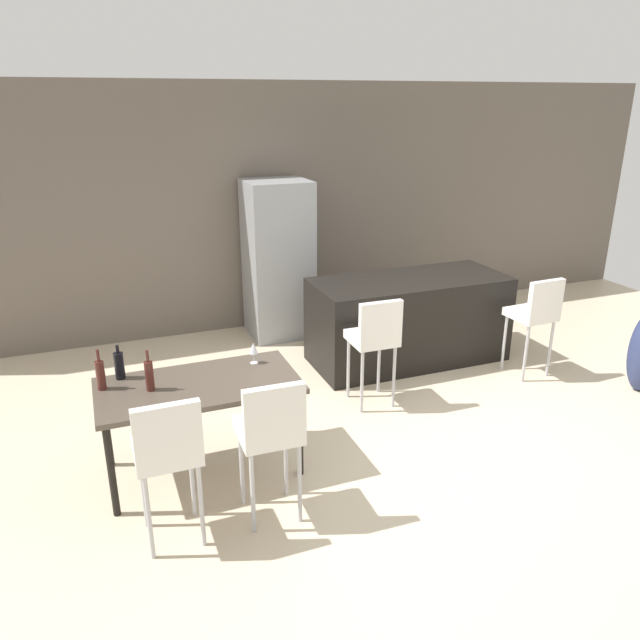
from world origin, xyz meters
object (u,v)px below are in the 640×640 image
kitchen_island (408,320)px  bar_chair_middle (536,311)px  bar_chair_left (375,335)px  dining_chair_near (168,448)px  refrigerator (278,260)px  wine_bottle_middle (149,375)px  dining_table (199,392)px  dining_chair_far (271,428)px  wine_glass_left (253,349)px  wine_bottle_near (119,365)px  wine_bottle_inner (100,374)px

kitchen_island → bar_chair_middle: bearing=-40.0°
kitchen_island → bar_chair_left: (-0.81, -0.82, 0.24)m
dining_chair_near → refrigerator: size_ratio=0.57×
bar_chair_left → wine_bottle_middle: (-2.02, -0.47, 0.16)m
dining_table → dining_chair_far: (0.33, -0.74, 0.03)m
dining_table → wine_glass_left: wine_glass_left is taller
wine_bottle_near → wine_glass_left: wine_bottle_near is taller
dining_chair_far → wine_bottle_middle: (-0.67, 0.76, 0.16)m
wine_bottle_inner → refrigerator: 3.18m
dining_chair_far → dining_table: bearing=113.8°
wine_bottle_middle → wine_glass_left: wine_bottle_middle is taller
dining_chair_near → dining_chair_far: same height
bar_chair_middle → dining_table: bar_chair_middle is taller
wine_glass_left → dining_chair_far: bearing=-99.0°
dining_chair_near → wine_bottle_inner: 0.97m
dining_chair_far → wine_glass_left: size_ratio=6.03×
bar_chair_left → refrigerator: refrigerator is taller
refrigerator → wine_bottle_inner: bearing=-131.0°
dining_table → kitchen_island: bearing=27.7°
bar_chair_left → wine_glass_left: bearing=-166.8°
wine_bottle_near → refrigerator: (1.95, 2.27, 0.07)m
wine_bottle_near → refrigerator: size_ratio=0.15×
dining_table → dining_chair_near: dining_chair_near is taller
bar_chair_left → refrigerator: size_ratio=0.57×
dining_chair_near → wine_bottle_inner: (-0.33, 0.90, 0.16)m
dining_table → wine_bottle_inner: (-0.66, 0.16, 0.19)m
bar_chair_left → wine_bottle_near: (-2.20, -0.19, 0.15)m
bar_chair_left → wine_bottle_inner: 2.37m
refrigerator → wine_bottle_middle: bearing=-124.7°
wine_bottle_near → wine_glass_left: (1.00, -0.09, 0.02)m
dining_chair_near → dining_chair_far: bearing=0.0°
kitchen_island → refrigerator: size_ratio=1.13×
wine_glass_left → bar_chair_middle: bearing=5.4°
wine_bottle_middle → dining_chair_near: bearing=-89.4°
bar_chair_left → wine_glass_left: (-1.20, -0.28, 0.17)m
bar_chair_middle → wine_bottle_middle: 3.84m
dining_table → refrigerator: 2.94m
bar_chair_middle → wine_bottle_near: size_ratio=3.92×
bar_chair_left → refrigerator: bearing=97.0°
dining_chair_near → wine_bottle_near: 1.07m
bar_chair_left → wine_glass_left: size_ratio=6.03×
wine_bottle_inner → refrigerator: refrigerator is taller
wine_glass_left → wine_bottle_inner: bearing=-177.8°
kitchen_island → wine_bottle_near: wine_bottle_near is taller
bar_chair_middle → dining_chair_near: (-3.80, -1.23, 0.00)m
refrigerator → kitchen_island: bearing=-49.7°
bar_chair_left → wine_bottle_near: bearing=-175.1°
wine_bottle_near → dining_chair_far: bearing=-50.6°
wine_bottle_near → wine_bottle_inner: 0.19m
dining_chair_far → wine_glass_left: (0.15, 0.95, 0.17)m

